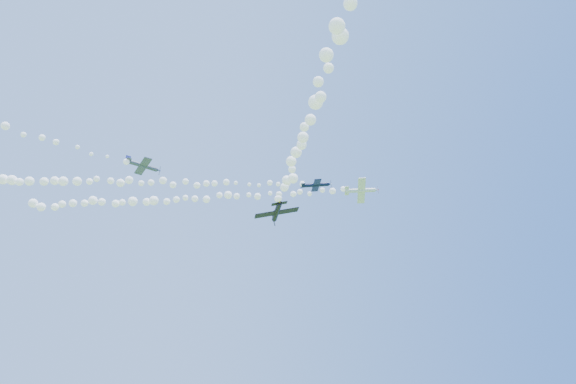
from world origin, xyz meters
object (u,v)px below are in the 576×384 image
object	(u,v)px
plane_white	(361,190)
plane_grey	(143,166)
plane_navy	(316,185)
plane_black	(277,212)

from	to	relation	value
plane_white	plane_grey	bearing A→B (deg)	-156.33
plane_white	plane_navy	bearing A→B (deg)	-159.65
plane_grey	plane_black	size ratio (longest dim) A/B	1.02
plane_white	plane_navy	size ratio (longest dim) A/B	1.07
plane_navy	plane_grey	distance (m)	33.75
plane_black	plane_navy	bearing A→B (deg)	-30.79
plane_navy	plane_black	world-z (taller)	plane_navy
plane_grey	plane_navy	bearing A→B (deg)	-11.01
plane_white	plane_grey	size ratio (longest dim) A/B	1.06
plane_white	plane_navy	distance (m)	9.90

